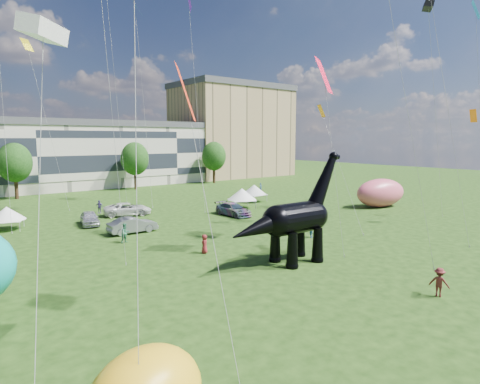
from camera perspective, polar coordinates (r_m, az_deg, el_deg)
ground at (r=31.01m, az=12.47°, el=-10.43°), size 220.00×220.00×0.00m
terrace_row at (r=82.04m, az=-27.63°, el=4.26°), size 78.00×11.00×12.00m
apartment_block at (r=104.65m, az=-1.11°, el=8.38°), size 28.00×18.00×22.00m
tree_mid_left at (r=72.50m, az=-29.44°, el=4.06°), size 5.20×5.20×9.44m
tree_mid_right at (r=78.06m, az=-14.75°, el=4.96°), size 5.20×5.20×9.44m
tree_far_right at (r=86.78m, az=-3.73°, el=5.43°), size 5.20×5.20×9.44m
dinosaur_sculpture at (r=30.86m, az=7.45°, el=-4.04°), size 10.71×3.04×8.77m
car_silver at (r=47.43m, az=-20.61°, el=-3.52°), size 2.72×4.80×1.54m
car_grey at (r=42.19m, az=-15.03°, el=-4.56°), size 4.94×1.76×1.62m
car_white at (r=51.92m, az=-15.67°, el=-2.36°), size 6.28×4.20×1.60m
car_dark at (r=49.87m, az=-0.96°, el=-2.50°), size 2.48×5.48×1.56m
gazebo_near at (r=55.02m, az=0.27°, el=-0.32°), size 4.99×4.99×2.76m
gazebo_far at (r=60.81m, az=2.01°, el=0.32°), size 4.04×4.04×2.61m
gazebo_left at (r=48.45m, az=-30.24°, el=-2.67°), size 4.50×4.50×2.49m
inflatable_pink at (r=59.45m, az=19.35°, el=-0.11°), size 8.58×5.45×3.98m
visitors at (r=37.87m, az=-7.65°, el=-5.68°), size 52.78×43.87×1.81m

